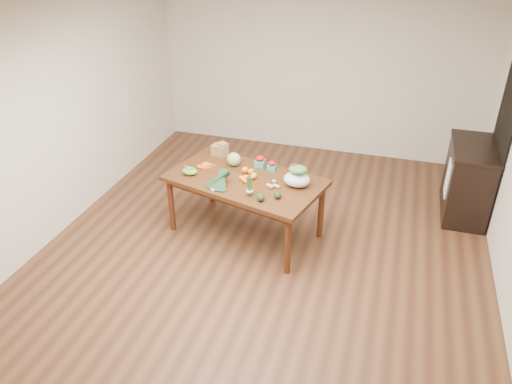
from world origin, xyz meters
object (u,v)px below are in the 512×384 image
(dining_table, at_px, (245,206))
(asparagus_bundle, at_px, (250,186))
(paper_bag, at_px, (219,149))
(salad_bag, at_px, (297,177))
(kale_bunch, at_px, (218,181))
(cabbage, at_px, (234,159))
(mandarin_cluster, at_px, (246,178))
(cabinet, at_px, (468,180))

(dining_table, bearing_deg, asparagus_bundle, -49.98)
(paper_bag, height_order, salad_bag, salad_bag)
(salad_bag, bearing_deg, kale_bunch, -161.51)
(cabbage, xyz_separation_m, mandarin_cluster, (0.27, -0.33, -0.04))
(mandarin_cluster, bearing_deg, paper_bag, 133.95)
(cabinet, distance_m, salad_bag, 2.35)
(cabinet, relative_size, mandarin_cluster, 5.67)
(paper_bag, xyz_separation_m, kale_bunch, (0.28, -0.78, -0.00))
(kale_bunch, relative_size, asparagus_bundle, 1.60)
(kale_bunch, bearing_deg, mandarin_cluster, 55.86)
(dining_table, bearing_deg, cabbage, 144.42)
(cabbage, relative_size, asparagus_bundle, 0.66)
(paper_bag, distance_m, salad_bag, 1.22)
(cabinet, relative_size, kale_bunch, 2.55)
(cabinet, xyz_separation_m, paper_bag, (-3.04, -0.77, 0.36))
(cabinet, height_order, mandarin_cluster, cabinet)
(paper_bag, bearing_deg, cabbage, -39.39)
(asparagus_bundle, relative_size, salad_bag, 0.84)
(mandarin_cluster, xyz_separation_m, kale_bunch, (-0.26, -0.23, 0.04))
(cabbage, relative_size, salad_bag, 0.56)
(paper_bag, distance_m, mandarin_cluster, 0.77)
(mandarin_cluster, relative_size, kale_bunch, 0.45)
(asparagus_bundle, bearing_deg, cabinet, 49.46)
(asparagus_bundle, bearing_deg, kale_bunch, -177.03)
(dining_table, relative_size, cabbage, 10.63)
(cabinet, bearing_deg, dining_table, -153.51)
(kale_bunch, xyz_separation_m, salad_bag, (0.83, 0.28, 0.04))
(cabinet, xyz_separation_m, asparagus_bundle, (-2.37, -1.63, 0.40))
(dining_table, xyz_separation_m, salad_bag, (0.61, -0.00, 0.49))
(mandarin_cluster, xyz_separation_m, salad_bag, (0.57, 0.05, 0.08))
(dining_table, height_order, asparagus_bundle, asparagus_bundle)
(asparagus_bundle, height_order, salad_bag, asparagus_bundle)
(dining_table, bearing_deg, kale_bunch, -113.64)
(dining_table, relative_size, mandarin_cluster, 9.77)
(kale_bunch, bearing_deg, asparagus_bundle, 2.97)
(cabbage, xyz_separation_m, salad_bag, (0.84, -0.28, 0.03))
(dining_table, xyz_separation_m, cabbage, (-0.23, 0.28, 0.46))
(cabbage, bearing_deg, kale_bunch, -89.49)
(dining_table, relative_size, salad_bag, 5.91)
(cabbage, height_order, asparagus_bundle, asparagus_bundle)
(cabbage, bearing_deg, dining_table, -50.49)
(dining_table, relative_size, kale_bunch, 4.40)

